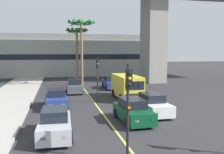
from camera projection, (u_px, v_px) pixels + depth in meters
name	position (u px, v px, depth m)	size (l,w,h in m)	color
lane_stripe_center	(91.00, 98.00, 25.38)	(0.14, 56.00, 0.01)	#DBCC4C
pier_building_backdrop	(73.00, 56.00, 49.94)	(29.66, 8.04, 8.06)	#ADB2A8
car_queue_front	(133.00, 111.00, 16.58)	(1.94, 4.16, 1.56)	#0C4728
car_queue_second	(75.00, 86.00, 28.44)	(1.92, 4.15, 1.56)	#4C5156
car_queue_third	(56.00, 99.00, 20.89)	(1.94, 4.16, 1.56)	navy
car_queue_fourth	(111.00, 83.00, 31.73)	(1.89, 4.13, 1.56)	navy
car_queue_fifth	(55.00, 124.00, 13.63)	(1.93, 4.15, 1.56)	#B7BABF
car_queue_sixth	(152.00, 105.00, 18.56)	(1.88, 4.12, 1.56)	white
delivery_van	(127.00, 86.00, 24.66)	(2.16, 5.25, 2.36)	yellow
traffic_light_median_near	(128.00, 99.00, 10.23)	(0.24, 0.37, 4.20)	black
traffic_light_median_far	(98.00, 73.00, 22.77)	(0.24, 0.37, 4.20)	black
palm_tree_near_median	(81.00, 30.00, 32.72)	(3.62, 3.64, 8.96)	brown
palm_tree_mid_median	(77.00, 36.00, 39.62)	(3.55, 3.59, 8.54)	brown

